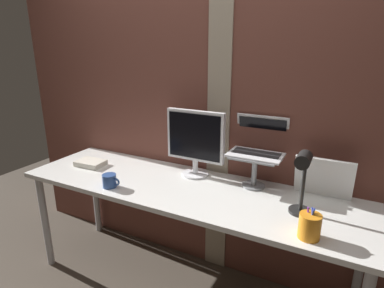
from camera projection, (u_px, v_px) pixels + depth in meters
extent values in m
cube|color=brown|center=(207.00, 95.00, 2.15)|extent=(3.25, 0.12, 2.55)
cube|color=gray|center=(219.00, 98.00, 2.04)|extent=(0.16, 0.01, 2.55)
cube|color=white|center=(185.00, 189.00, 1.98)|extent=(2.18, 0.64, 0.03)
cylinder|color=#B2B2B7|center=(45.00, 221.00, 2.32)|extent=(0.05, 0.05, 0.73)
cylinder|color=#B2B2B7|center=(96.00, 193.00, 2.76)|extent=(0.05, 0.05, 0.73)
cylinder|color=#B2B2B7|center=(360.00, 265.00, 1.86)|extent=(0.05, 0.05, 0.73)
cylinder|color=white|center=(196.00, 174.00, 2.15)|extent=(0.18, 0.18, 0.01)
cylinder|color=white|center=(196.00, 167.00, 2.13)|extent=(0.04, 0.04, 0.09)
cube|color=white|center=(196.00, 136.00, 2.07)|extent=(0.40, 0.04, 0.34)
cube|color=black|center=(194.00, 137.00, 2.05)|extent=(0.37, 0.00, 0.30)
cylinder|color=gray|center=(253.00, 185.00, 1.97)|extent=(0.14, 0.14, 0.01)
cylinder|color=gray|center=(254.00, 171.00, 1.94)|extent=(0.03, 0.03, 0.18)
cube|color=gray|center=(255.00, 157.00, 1.91)|extent=(0.28, 0.22, 0.01)
cube|color=white|center=(255.00, 155.00, 1.91)|extent=(0.33, 0.20, 0.01)
cube|color=#2D2D30|center=(256.00, 153.00, 1.92)|extent=(0.29, 0.11, 0.00)
cube|color=white|center=(263.00, 131.00, 1.99)|extent=(0.33, 0.07, 0.22)
cube|color=black|center=(262.00, 132.00, 1.98)|extent=(0.30, 0.05, 0.19)
cube|color=white|center=(323.00, 178.00, 1.79)|extent=(0.32, 0.09, 0.25)
cylinder|color=black|center=(300.00, 211.00, 1.67)|extent=(0.12, 0.12, 0.02)
cylinder|color=black|center=(304.00, 181.00, 1.61)|extent=(0.02, 0.02, 0.33)
cylinder|color=black|center=(304.00, 160.00, 1.49)|extent=(0.07, 0.11, 0.07)
cylinder|color=orange|center=(310.00, 226.00, 1.43)|extent=(0.10, 0.10, 0.12)
cylinder|color=purple|center=(308.00, 220.00, 1.45)|extent=(0.02, 0.02, 0.13)
cylinder|color=blue|center=(312.00, 221.00, 1.45)|extent=(0.02, 0.01, 0.13)
cylinder|color=blue|center=(310.00, 222.00, 1.43)|extent=(0.03, 0.01, 0.14)
cylinder|color=blue|center=(310.00, 223.00, 1.43)|extent=(0.02, 0.01, 0.13)
cylinder|color=#2D4C8C|center=(109.00, 181.00, 1.95)|extent=(0.09, 0.09, 0.08)
torus|color=#2D4C8C|center=(116.00, 182.00, 1.93)|extent=(0.05, 0.01, 0.05)
cube|color=silver|center=(91.00, 163.00, 2.31)|extent=(0.21, 0.15, 0.04)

